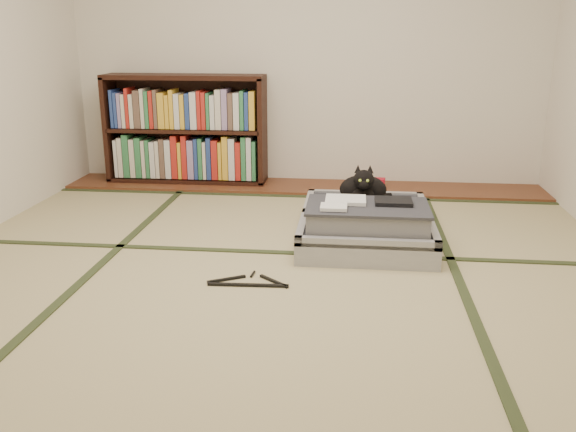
# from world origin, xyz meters

# --- Properties ---
(floor) EXTENTS (4.50, 4.50, 0.00)m
(floor) POSITION_xyz_m (0.00, 0.00, 0.00)
(floor) COLOR tan
(floor) RESTS_ON ground
(wood_strip) EXTENTS (4.00, 0.50, 0.02)m
(wood_strip) POSITION_xyz_m (0.00, 2.00, 0.01)
(wood_strip) COLOR brown
(wood_strip) RESTS_ON ground
(red_item) EXTENTS (0.16, 0.11, 0.07)m
(red_item) POSITION_xyz_m (0.61, 2.03, 0.06)
(red_item) COLOR red
(red_item) RESTS_ON wood_strip
(tatami_borders) EXTENTS (4.00, 4.50, 0.01)m
(tatami_borders) POSITION_xyz_m (0.00, 0.49, 0.00)
(tatami_borders) COLOR #2D381E
(tatami_borders) RESTS_ON ground
(bookcase) EXTENTS (1.37, 0.31, 0.92)m
(bookcase) POSITION_xyz_m (-1.02, 2.07, 0.45)
(bookcase) COLOR black
(bookcase) RESTS_ON wood_strip
(suitcase) EXTENTS (0.82, 1.09, 0.32)m
(suitcase) POSITION_xyz_m (0.51, 0.69, 0.11)
(suitcase) COLOR #9E9FA3
(suitcase) RESTS_ON floor
(cat) EXTENTS (0.36, 0.37, 0.29)m
(cat) POSITION_xyz_m (0.49, 0.97, 0.27)
(cat) COLOR black
(cat) RESTS_ON suitcase
(cable_coil) EXTENTS (0.11, 0.11, 0.03)m
(cable_coil) POSITION_xyz_m (0.67, 1.00, 0.17)
(cable_coil) COLOR white
(cable_coil) RESTS_ON suitcase
(hanger) EXTENTS (0.44, 0.21, 0.01)m
(hanger) POSITION_xyz_m (-0.11, -0.08, 0.01)
(hanger) COLOR black
(hanger) RESTS_ON floor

